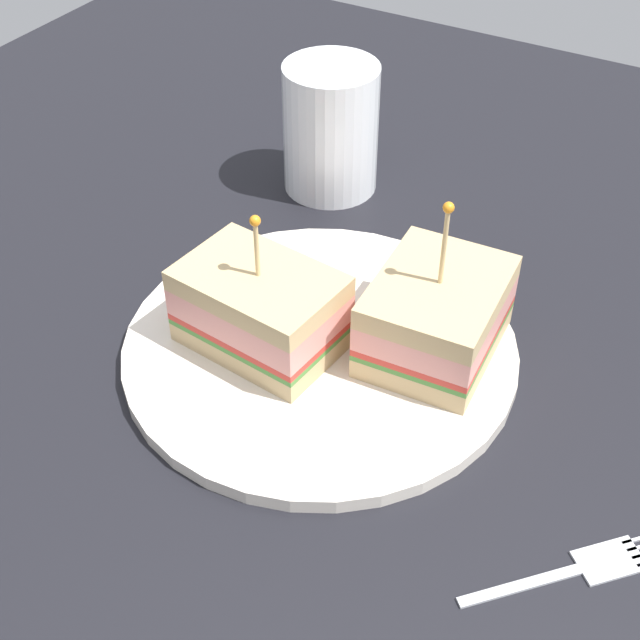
{
  "coord_description": "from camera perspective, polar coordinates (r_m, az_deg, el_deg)",
  "views": [
    {
      "loc": [
        -21.59,
        37.69,
        40.93
      ],
      "look_at": [
        0.0,
        0.0,
        3.01
      ],
      "focal_mm": 49.47,
      "sensor_mm": 36.0,
      "label": 1
    }
  ],
  "objects": [
    {
      "name": "plate",
      "position": [
        0.59,
        -0.0,
        -1.82
      ],
      "size": [
        26.43,
        26.43,
        1.01
      ],
      "primitive_type": "cylinder",
      "color": "silver",
      "rests_on": "ground_plane"
    },
    {
      "name": "sandwich_half_front",
      "position": [
        0.57,
        -3.89,
        0.71
      ],
      "size": [
        10.9,
        7.91,
        10.15
      ],
      "color": "tan",
      "rests_on": "plate"
    },
    {
      "name": "sandwich_half_back",
      "position": [
        0.57,
        7.52,
        0.25
      ],
      "size": [
        8.32,
        10.26,
        11.53
      ],
      "color": "tan",
      "rests_on": "plate"
    },
    {
      "name": "fork",
      "position": [
        0.51,
        16.85,
        -15.0
      ],
      "size": [
        9.07,
        9.52,
        0.35
      ],
      "color": "silver",
      "rests_on": "ground_plane"
    },
    {
      "name": "ground_plane",
      "position": [
        0.6,
        -0.0,
        -2.87
      ],
      "size": [
        109.81,
        109.81,
        2.0
      ],
      "primitive_type": "cube",
      "color": "black"
    },
    {
      "name": "drink_glass",
      "position": [
        0.74,
        0.69,
        11.94
      ],
      "size": [
        7.82,
        7.82,
        10.78
      ],
      "color": "gold",
      "rests_on": "ground_plane"
    }
  ]
}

